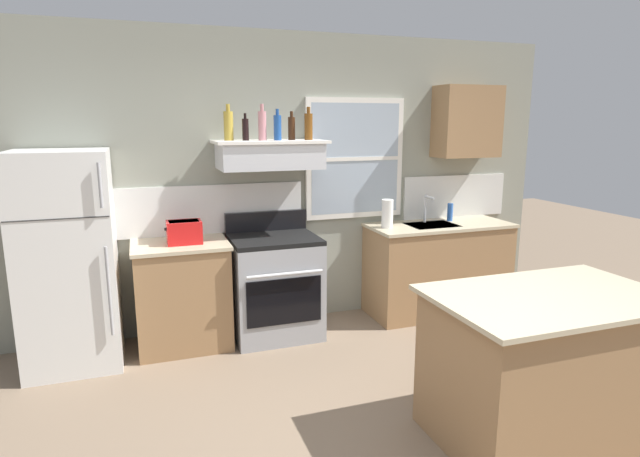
# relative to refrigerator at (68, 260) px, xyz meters

# --- Properties ---
(ground_plane) EXTENTS (16.00, 16.00, 0.00)m
(ground_plane) POSITION_rel_refrigerator_xyz_m (1.90, -1.84, -0.85)
(ground_plane) COLOR #7A6651
(back_wall) EXTENTS (5.40, 0.11, 2.70)m
(back_wall) POSITION_rel_refrigerator_xyz_m (1.93, 0.39, 0.51)
(back_wall) COLOR gray
(back_wall) RESTS_ON ground_plane
(refrigerator) EXTENTS (0.70, 0.72, 1.70)m
(refrigerator) POSITION_rel_refrigerator_xyz_m (0.00, 0.00, 0.00)
(refrigerator) COLOR white
(refrigerator) RESTS_ON ground_plane
(counter_left_of_stove) EXTENTS (0.79, 0.63, 0.91)m
(counter_left_of_stove) POSITION_rel_refrigerator_xyz_m (0.85, 0.06, -0.39)
(counter_left_of_stove) COLOR #9E754C
(counter_left_of_stove) RESTS_ON ground_plane
(toaster) EXTENTS (0.30, 0.20, 0.19)m
(toaster) POSITION_rel_refrigerator_xyz_m (0.89, 0.02, 0.16)
(toaster) COLOR red
(toaster) RESTS_ON counter_left_of_stove
(stove_range) EXTENTS (0.76, 0.69, 1.09)m
(stove_range) POSITION_rel_refrigerator_xyz_m (1.65, 0.02, -0.38)
(stove_range) COLOR #9EA0A5
(stove_range) RESTS_ON ground_plane
(range_hood_shelf) EXTENTS (0.96, 0.52, 0.24)m
(range_hood_shelf) POSITION_rel_refrigerator_xyz_m (1.65, 0.12, 0.78)
(range_hood_shelf) COLOR silver
(bottle_champagne_gold_foil) EXTENTS (0.08, 0.08, 0.30)m
(bottle_champagne_gold_foil) POSITION_rel_refrigerator_xyz_m (1.31, 0.18, 1.03)
(bottle_champagne_gold_foil) COLOR #B29333
(bottle_champagne_gold_foil) RESTS_ON range_hood_shelf
(bottle_balsamic_dark) EXTENTS (0.06, 0.06, 0.23)m
(bottle_balsamic_dark) POSITION_rel_refrigerator_xyz_m (1.45, 0.13, 0.99)
(bottle_balsamic_dark) COLOR black
(bottle_balsamic_dark) RESTS_ON range_hood_shelf
(bottle_rose_pink) EXTENTS (0.07, 0.07, 0.30)m
(bottle_rose_pink) POSITION_rel_refrigerator_xyz_m (1.59, 0.10, 1.03)
(bottle_rose_pink) COLOR #C67F84
(bottle_rose_pink) RESTS_ON range_hood_shelf
(bottle_blue_liqueur) EXTENTS (0.07, 0.07, 0.26)m
(bottle_blue_liqueur) POSITION_rel_refrigerator_xyz_m (1.71, 0.07, 1.01)
(bottle_blue_liqueur) COLOR #1E478C
(bottle_blue_liqueur) RESTS_ON range_hood_shelf
(bottle_brown_stout) EXTENTS (0.06, 0.06, 0.25)m
(bottle_brown_stout) POSITION_rel_refrigerator_xyz_m (1.85, 0.12, 1.00)
(bottle_brown_stout) COLOR #381E0F
(bottle_brown_stout) RESTS_ON range_hood_shelf
(bottle_amber_wine) EXTENTS (0.07, 0.07, 0.28)m
(bottle_amber_wine) POSITION_rel_refrigerator_xyz_m (1.99, 0.07, 1.02)
(bottle_amber_wine) COLOR brown
(bottle_amber_wine) RESTS_ON range_hood_shelf
(counter_right_with_sink) EXTENTS (1.43, 0.63, 0.91)m
(counter_right_with_sink) POSITION_rel_refrigerator_xyz_m (3.35, 0.06, -0.39)
(counter_right_with_sink) COLOR #9E754C
(counter_right_with_sink) RESTS_ON ground_plane
(sink_faucet) EXTENTS (0.03, 0.17, 0.28)m
(sink_faucet) POSITION_rel_refrigerator_xyz_m (3.25, 0.16, 0.24)
(sink_faucet) COLOR silver
(sink_faucet) RESTS_ON counter_right_with_sink
(paper_towel_roll) EXTENTS (0.11, 0.11, 0.27)m
(paper_towel_roll) POSITION_rel_refrigerator_xyz_m (2.77, 0.06, 0.20)
(paper_towel_roll) COLOR white
(paper_towel_roll) RESTS_ON counter_right_with_sink
(dish_soap_bottle) EXTENTS (0.06, 0.06, 0.18)m
(dish_soap_bottle) POSITION_rel_refrigerator_xyz_m (3.53, 0.16, 0.15)
(dish_soap_bottle) COLOR blue
(dish_soap_bottle) RESTS_ON counter_right_with_sink
(kitchen_island) EXTENTS (1.40, 0.90, 0.91)m
(kitchen_island) POSITION_rel_refrigerator_xyz_m (2.81, -2.03, -0.39)
(kitchen_island) COLOR #9E754C
(kitchen_island) RESTS_ON ground_plane
(upper_cabinet_right) EXTENTS (0.64, 0.32, 0.70)m
(upper_cabinet_right) POSITION_rel_refrigerator_xyz_m (3.70, 0.20, 1.05)
(upper_cabinet_right) COLOR #9E754C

